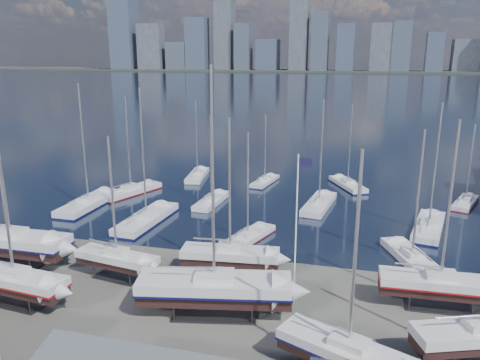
# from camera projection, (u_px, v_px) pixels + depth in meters

# --- Properties ---
(ground) EXTENTS (1400.00, 1400.00, 0.00)m
(ground) POSITION_uv_depth(u_px,v_px,m) (214.00, 306.00, 39.04)
(ground) COLOR #605E59
(ground) RESTS_ON ground
(water) EXTENTS (1400.00, 600.00, 0.40)m
(water) POSITION_uv_depth(u_px,v_px,m) (349.00, 85.00, 328.60)
(water) COLOR #19253B
(water) RESTS_ON ground
(far_shore) EXTENTS (1400.00, 80.00, 2.20)m
(far_shore) POSITION_uv_depth(u_px,v_px,m) (357.00, 71.00, 571.11)
(far_shore) COLOR #2D332D
(far_shore) RESTS_ON ground
(skyline) EXTENTS (639.14, 43.80, 107.69)m
(skyline) POSITION_uv_depth(u_px,v_px,m) (352.00, 39.00, 557.39)
(skyline) COLOR #475166
(skyline) RESTS_ON far_shore
(sailboat_cradle_0) EXTENTS (12.12, 3.53, 19.26)m
(sailboat_cradle_0) POSITION_uv_depth(u_px,v_px,m) (11.00, 242.00, 46.55)
(sailboat_cradle_0) COLOR #2D2D33
(sailboat_cradle_0) RESTS_ON ground
(sailboat_cradle_1) EXTENTS (9.74, 3.55, 15.46)m
(sailboat_cradle_1) POSITION_uv_depth(u_px,v_px,m) (15.00, 281.00, 38.94)
(sailboat_cradle_1) COLOR #2D2D33
(sailboat_cradle_1) RESTS_ON ground
(sailboat_cradle_2) EXTENTS (8.39, 3.51, 13.48)m
(sailboat_cradle_2) POSITION_uv_depth(u_px,v_px,m) (117.00, 259.00, 43.39)
(sailboat_cradle_2) COLOR #2D2D33
(sailboat_cradle_2) RESTS_ON ground
(sailboat_cradle_3) EXTENTS (12.76, 5.84, 19.62)m
(sailboat_cradle_3) POSITION_uv_depth(u_px,v_px,m) (214.00, 288.00, 37.25)
(sailboat_cradle_3) COLOR #2D2D33
(sailboat_cradle_3) RESTS_ON ground
(sailboat_cradle_4) EXTENTS (9.38, 3.56, 15.02)m
(sailboat_cradle_4) POSITION_uv_depth(u_px,v_px,m) (230.00, 255.00, 43.95)
(sailboat_cradle_4) COLOR #2D2D33
(sailboat_cradle_4) RESTS_ON ground
(sailboat_cradle_5) EXTENTS (9.64, 6.09, 15.20)m
(sailboat_cradle_5) POSITION_uv_depth(u_px,v_px,m) (348.00, 354.00, 29.42)
(sailboat_cradle_5) COLOR #2D2D33
(sailboat_cradle_5) RESTS_ON ground
(sailboat_cradle_6) EXTENTS (9.77, 3.14, 15.64)m
(sailboat_cradle_6) POSITION_uv_depth(u_px,v_px,m) (440.00, 285.00, 38.27)
(sailboat_cradle_6) COLOR #2D2D33
(sailboat_cradle_6) RESTS_ON ground
(sailboat_moored_0) EXTENTS (3.39, 11.78, 17.57)m
(sailboat_moored_0) POSITION_uv_depth(u_px,v_px,m) (89.00, 205.00, 64.30)
(sailboat_moored_0) COLOR black
(sailboat_moored_0) RESTS_ON water
(sailboat_moored_1) EXTENTS (6.38, 10.61, 15.34)m
(sailboat_moored_1) POSITION_uv_depth(u_px,v_px,m) (131.00, 192.00, 70.23)
(sailboat_moored_1) COLOR black
(sailboat_moored_1) RESTS_ON water
(sailboat_moored_2) EXTENTS (3.91, 9.41, 13.78)m
(sailboat_moored_2) POSITION_uv_depth(u_px,v_px,m) (197.00, 176.00, 79.44)
(sailboat_moored_2) COLOR black
(sailboat_moored_2) RESTS_ON water
(sailboat_moored_3) EXTENTS (3.94, 11.81, 17.41)m
(sailboat_moored_3) POSITION_uv_depth(u_px,v_px,m) (147.00, 221.00, 58.10)
(sailboat_moored_3) COLOR black
(sailboat_moored_3) RESTS_ON water
(sailboat_moored_4) EXTENTS (2.97, 8.78, 13.05)m
(sailboat_moored_4) POSITION_uv_depth(u_px,v_px,m) (212.00, 202.00, 65.66)
(sailboat_moored_4) COLOR black
(sailboat_moored_4) RESTS_ON water
(sailboat_moored_5) EXTENTS (3.52, 8.13, 11.76)m
(sailboat_moored_5) POSITION_uv_depth(u_px,v_px,m) (265.00, 182.00, 75.91)
(sailboat_moored_5) COLOR black
(sailboat_moored_5) RESTS_ON water
(sailboat_moored_6) EXTENTS (5.01, 8.97, 12.92)m
(sailboat_moored_6) POSITION_uv_depth(u_px,v_px,m) (248.00, 238.00, 52.55)
(sailboat_moored_6) COLOR black
(sailboat_moored_6) RESTS_ON water
(sailboat_moored_7) EXTENTS (4.15, 10.49, 15.41)m
(sailboat_moored_7) POSITION_uv_depth(u_px,v_px,m) (319.00, 205.00, 64.05)
(sailboat_moored_7) COLOR black
(sailboat_moored_7) RESTS_ON water
(sailboat_moored_8) EXTENTS (6.52, 9.30, 13.69)m
(sailboat_moored_8) POSITION_uv_depth(u_px,v_px,m) (348.00, 185.00, 73.91)
(sailboat_moored_8) COLOR black
(sailboat_moored_8) RESTS_ON water
(sailboat_moored_9) EXTENTS (5.95, 9.66, 14.14)m
(sailboat_moored_9) POSITION_uv_depth(u_px,v_px,m) (412.00, 259.00, 47.12)
(sailboat_moored_9) COLOR black
(sailboat_moored_9) RESTS_ON water
(sailboat_moored_10) EXTENTS (5.10, 11.01, 15.88)m
(sailboat_moored_10) POSITION_uv_depth(u_px,v_px,m) (429.00, 228.00, 55.55)
(sailboat_moored_10) COLOR black
(sailboat_moored_10) RESTS_ON water
(sailboat_moored_11) EXTENTS (4.92, 8.23, 11.89)m
(sailboat_moored_11) POSITION_uv_depth(u_px,v_px,m) (465.00, 203.00, 64.94)
(sailboat_moored_11) COLOR black
(sailboat_moored_11) RESTS_ON water
(car_a) EXTENTS (3.02, 4.51, 1.43)m
(car_a) POSITION_uv_depth(u_px,v_px,m) (58.00, 360.00, 30.92)
(car_a) COLOR gray
(car_a) RESTS_ON ground
(flagpole) EXTENTS (1.13, 0.12, 12.80)m
(flagpole) POSITION_uv_depth(u_px,v_px,m) (297.00, 220.00, 37.68)
(flagpole) COLOR white
(flagpole) RESTS_ON ground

